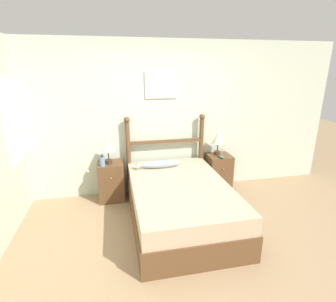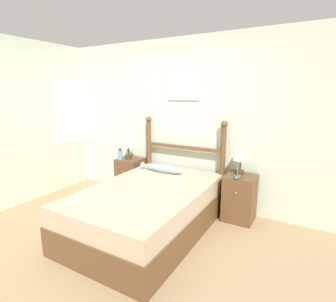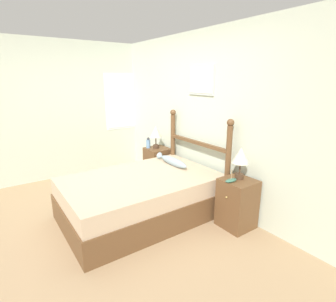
{
  "view_description": "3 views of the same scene",
  "coord_description": "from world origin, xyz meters",
  "px_view_note": "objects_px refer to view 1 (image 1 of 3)",
  "views": [
    {
      "loc": [
        -0.73,
        -2.59,
        2.11
      ],
      "look_at": [
        0.04,
        0.99,
        0.94
      ],
      "focal_mm": 28.0,
      "sensor_mm": 36.0,
      "label": 1
    },
    {
      "loc": [
        1.88,
        -1.95,
        1.74
      ],
      "look_at": [
        0.2,
        0.99,
        0.98
      ],
      "focal_mm": 28.0,
      "sensor_mm": 36.0,
      "label": 2
    },
    {
      "loc": [
        3.06,
        -1.0,
        1.87
      ],
      "look_at": [
        0.2,
        1.0,
        0.9
      ],
      "focal_mm": 28.0,
      "sensor_mm": 36.0,
      "label": 3
    }
  ],
  "objects_px": {
    "nightstand_right": "(218,172)",
    "model_boat": "(221,156)",
    "table_lamp_left": "(108,146)",
    "fish_pillow": "(159,164)",
    "nightstand_left": "(111,181)",
    "bottle": "(102,161)",
    "table_lamp_right": "(218,139)",
    "bed": "(180,203)"
  },
  "relations": [
    {
      "from": "bed",
      "to": "fish_pillow",
      "type": "distance_m",
      "value": 0.76
    },
    {
      "from": "table_lamp_left",
      "to": "fish_pillow",
      "type": "bearing_deg",
      "value": -14.61
    },
    {
      "from": "nightstand_left",
      "to": "fish_pillow",
      "type": "xyz_separation_m",
      "value": [
        0.76,
        -0.22,
        0.32
      ]
    },
    {
      "from": "nightstand_right",
      "to": "bottle",
      "type": "bearing_deg",
      "value": -176.47
    },
    {
      "from": "table_lamp_left",
      "to": "table_lamp_right",
      "type": "distance_m",
      "value": 1.87
    },
    {
      "from": "model_boat",
      "to": "fish_pillow",
      "type": "relative_size",
      "value": 0.25
    },
    {
      "from": "model_boat",
      "to": "bottle",
      "type": "bearing_deg",
      "value": 179.95
    },
    {
      "from": "bed",
      "to": "nightstand_right",
      "type": "xyz_separation_m",
      "value": [
        0.94,
        0.87,
        0.04
      ]
    },
    {
      "from": "nightstand_left",
      "to": "table_lamp_right",
      "type": "xyz_separation_m",
      "value": [
        1.85,
        0.04,
        0.61
      ]
    },
    {
      "from": "model_boat",
      "to": "fish_pillow",
      "type": "xyz_separation_m",
      "value": [
        -1.1,
        -0.1,
        -0.02
      ]
    },
    {
      "from": "nightstand_left",
      "to": "bottle",
      "type": "relative_size",
      "value": 3.27
    },
    {
      "from": "nightstand_left",
      "to": "bottle",
      "type": "distance_m",
      "value": 0.44
    },
    {
      "from": "bottle",
      "to": "model_boat",
      "type": "bearing_deg",
      "value": -0.05
    },
    {
      "from": "bottle",
      "to": "model_boat",
      "type": "xyz_separation_m",
      "value": [
        1.97,
        -0.0,
        -0.07
      ]
    },
    {
      "from": "nightstand_right",
      "to": "table_lamp_right",
      "type": "xyz_separation_m",
      "value": [
        -0.03,
        0.04,
        0.61
      ]
    },
    {
      "from": "bed",
      "to": "model_boat",
      "type": "relative_size",
      "value": 11.64
    },
    {
      "from": "bed",
      "to": "nightstand_left",
      "type": "bearing_deg",
      "value": 137.14
    },
    {
      "from": "bed",
      "to": "bottle",
      "type": "xyz_separation_m",
      "value": [
        -1.05,
        0.75,
        0.44
      ]
    },
    {
      "from": "model_boat",
      "to": "bed",
      "type": "bearing_deg",
      "value": -140.97
    },
    {
      "from": "nightstand_left",
      "to": "table_lamp_left",
      "type": "bearing_deg",
      "value": -133.4
    },
    {
      "from": "fish_pillow",
      "to": "bed",
      "type": "bearing_deg",
      "value": -74.84
    },
    {
      "from": "bed",
      "to": "nightstand_left",
      "type": "relative_size",
      "value": 3.22
    },
    {
      "from": "bottle",
      "to": "fish_pillow",
      "type": "relative_size",
      "value": 0.28
    },
    {
      "from": "nightstand_left",
      "to": "nightstand_right",
      "type": "bearing_deg",
      "value": 0.0
    },
    {
      "from": "model_boat",
      "to": "fish_pillow",
      "type": "bearing_deg",
      "value": -174.91
    },
    {
      "from": "table_lamp_right",
      "to": "nightstand_right",
      "type": "bearing_deg",
      "value": -52.72
    },
    {
      "from": "nightstand_left",
      "to": "bottle",
      "type": "xyz_separation_m",
      "value": [
        -0.11,
        -0.12,
        0.41
      ]
    },
    {
      "from": "model_boat",
      "to": "nightstand_right",
      "type": "bearing_deg",
      "value": 81.92
    },
    {
      "from": "fish_pillow",
      "to": "nightstand_left",
      "type": "bearing_deg",
      "value": 163.76
    },
    {
      "from": "table_lamp_left",
      "to": "table_lamp_right",
      "type": "xyz_separation_m",
      "value": [
        1.87,
        0.06,
        0.0
      ]
    },
    {
      "from": "table_lamp_right",
      "to": "table_lamp_left",
      "type": "bearing_deg",
      "value": -178.28
    },
    {
      "from": "fish_pillow",
      "to": "nightstand_right",
      "type": "bearing_deg",
      "value": 11.28
    },
    {
      "from": "bed",
      "to": "table_lamp_right",
      "type": "bearing_deg",
      "value": 44.94
    },
    {
      "from": "bed",
      "to": "nightstand_left",
      "type": "xyz_separation_m",
      "value": [
        -0.94,
        0.87,
        0.04
      ]
    },
    {
      "from": "nightstand_right",
      "to": "model_boat",
      "type": "height_order",
      "value": "model_boat"
    },
    {
      "from": "nightstand_left",
      "to": "model_boat",
      "type": "height_order",
      "value": "model_boat"
    },
    {
      "from": "nightstand_left",
      "to": "model_boat",
      "type": "xyz_separation_m",
      "value": [
        1.86,
        -0.12,
        0.34
      ]
    },
    {
      "from": "nightstand_right",
      "to": "fish_pillow",
      "type": "height_order",
      "value": "fish_pillow"
    },
    {
      "from": "bed",
      "to": "model_boat",
      "type": "xyz_separation_m",
      "value": [
        0.92,
        0.75,
        0.38
      ]
    },
    {
      "from": "bed",
      "to": "fish_pillow",
      "type": "relative_size",
      "value": 2.94
    },
    {
      "from": "bottle",
      "to": "nightstand_right",
      "type": "bearing_deg",
      "value": 3.53
    },
    {
      "from": "table_lamp_right",
      "to": "bottle",
      "type": "xyz_separation_m",
      "value": [
        -1.96,
        -0.16,
        -0.2
      ]
    }
  ]
}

